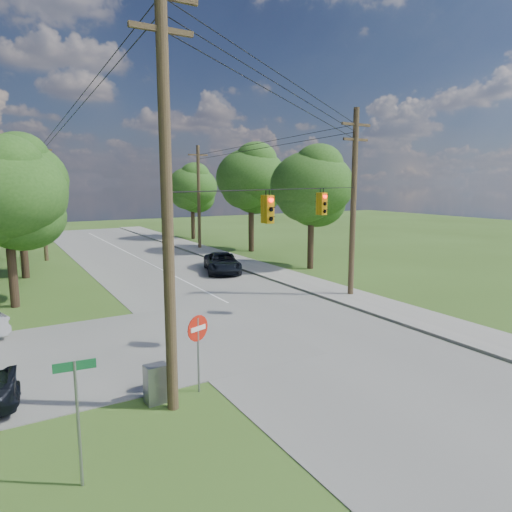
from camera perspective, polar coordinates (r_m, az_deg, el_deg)
ground at (r=15.78m, az=6.70°, el=-15.06°), size 140.00×140.00×0.00m
main_road at (r=20.67m, az=2.81°, el=-9.02°), size 10.00×100.00×0.03m
sidewalk_east at (r=24.80m, az=16.00°, el=-6.16°), size 2.60×100.00×0.12m
pole_sw at (r=12.56m, az=-11.12°, el=7.94°), size 2.00×0.32×12.00m
pole_ne at (r=26.27m, az=12.09°, el=6.79°), size 2.00×0.32×10.50m
pole_north_e at (r=45.07m, az=-7.16°, el=7.38°), size 2.00×0.32×10.00m
pole_north_w at (r=41.66m, az=-25.16°, el=6.46°), size 2.00×0.32×10.00m
power_lines at (r=25.32m, az=-6.38°, el=15.20°), size 13.93×29.62×4.93m
traffic_signals at (r=19.51m, az=5.23°, el=6.29°), size 4.91×3.27×1.05m
tree_w_near at (r=26.49m, az=-28.80°, el=6.88°), size 6.00×6.00×8.40m
tree_w_mid at (r=34.51m, az=-27.59°, el=8.32°), size 6.40×6.40×9.22m
tree_e_near at (r=34.40m, az=6.98°, el=8.74°), size 6.20×6.20×8.81m
tree_e_mid at (r=43.06m, az=-0.61°, el=9.74°), size 6.60×6.60×9.64m
tree_e_far at (r=53.44m, az=-7.98°, el=8.48°), size 5.80×5.80×8.32m
car_main_north at (r=33.15m, az=-4.25°, el=-0.84°), size 3.78×5.49×1.39m
control_cabinet at (r=14.30m, az=-12.36°, el=-15.31°), size 0.68×0.51×1.17m
do_not_enter_sign at (r=14.28m, az=-7.26°, el=-9.97°), size 0.78×0.32×2.47m
street_name_sign at (r=10.74m, az=-21.43°, el=-17.28°), size 0.85×0.12×2.83m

